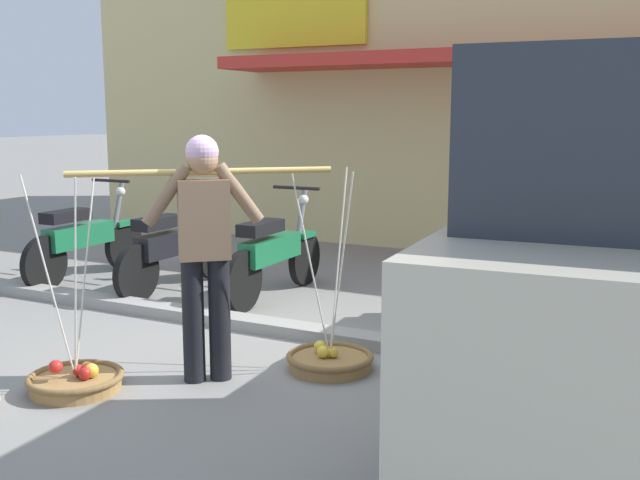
{
  "coord_description": "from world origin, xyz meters",
  "views": [
    {
      "loc": [
        3.07,
        -4.53,
        1.83
      ],
      "look_at": [
        0.47,
        0.6,
        0.85
      ],
      "focal_mm": 41.64,
      "sensor_mm": 36.0,
      "label": 1
    }
  ],
  "objects_px": {
    "fruit_vendor": "(204,242)",
    "motorcycle_third_in_row": "(274,254)",
    "motorcycle_nearest_shop": "(84,240)",
    "wooden_crate": "(521,292)",
    "fruit_basket_right_side": "(76,379)",
    "fruit_basket_left_side": "(330,359)",
    "motorcycle_second_in_row": "(175,248)"
  },
  "relations": [
    {
      "from": "fruit_basket_right_side",
      "to": "motorcycle_nearest_shop",
      "type": "xyz_separation_m",
      "value": [
        -2.4,
        2.54,
        0.38
      ]
    },
    {
      "from": "fruit_basket_left_side",
      "to": "fruit_basket_right_side",
      "type": "relative_size",
      "value": 1.0
    },
    {
      "from": "fruit_basket_right_side",
      "to": "motorcycle_third_in_row",
      "type": "xyz_separation_m",
      "value": [
        -0.1,
        2.78,
        0.38
      ]
    },
    {
      "from": "motorcycle_nearest_shop",
      "to": "wooden_crate",
      "type": "distance_m",
      "value": 4.7
    },
    {
      "from": "motorcycle_nearest_shop",
      "to": "fruit_vendor",
      "type": "bearing_deg",
      "value": -32.79
    },
    {
      "from": "fruit_basket_left_side",
      "to": "motorcycle_third_in_row",
      "type": "distance_m",
      "value": 2.2
    },
    {
      "from": "motorcycle_second_in_row",
      "to": "wooden_crate",
      "type": "bearing_deg",
      "value": 14.47
    },
    {
      "from": "fruit_basket_left_side",
      "to": "motorcycle_third_in_row",
      "type": "bearing_deg",
      "value": 131.09
    },
    {
      "from": "fruit_basket_left_side",
      "to": "motorcycle_nearest_shop",
      "type": "distance_m",
      "value": 3.99
    },
    {
      "from": "fruit_basket_right_side",
      "to": "motorcycle_second_in_row",
      "type": "bearing_deg",
      "value": 114.52
    },
    {
      "from": "wooden_crate",
      "to": "motorcycle_second_in_row",
      "type": "bearing_deg",
      "value": -165.53
    },
    {
      "from": "fruit_vendor",
      "to": "wooden_crate",
      "type": "height_order",
      "value": "fruit_vendor"
    },
    {
      "from": "wooden_crate",
      "to": "motorcycle_third_in_row",
      "type": "bearing_deg",
      "value": -163.08
    },
    {
      "from": "fruit_basket_right_side",
      "to": "fruit_vendor",
      "type": "bearing_deg",
      "value": 40.8
    },
    {
      "from": "motorcycle_third_in_row",
      "to": "fruit_vendor",
      "type": "bearing_deg",
      "value": -71.01
    },
    {
      "from": "fruit_basket_left_side",
      "to": "motorcycle_third_in_row",
      "type": "height_order",
      "value": "fruit_basket_left_side"
    },
    {
      "from": "fruit_vendor",
      "to": "motorcycle_third_in_row",
      "type": "distance_m",
      "value": 2.39
    },
    {
      "from": "fruit_basket_left_side",
      "to": "motorcycle_second_in_row",
      "type": "bearing_deg",
      "value": 149.93
    },
    {
      "from": "fruit_basket_left_side",
      "to": "wooden_crate",
      "type": "distance_m",
      "value": 2.49
    },
    {
      "from": "motorcycle_third_in_row",
      "to": "fruit_basket_left_side",
      "type": "bearing_deg",
      "value": -48.91
    },
    {
      "from": "fruit_basket_left_side",
      "to": "wooden_crate",
      "type": "bearing_deg",
      "value": 69.5
    },
    {
      "from": "fruit_vendor",
      "to": "wooden_crate",
      "type": "distance_m",
      "value": 3.39
    },
    {
      "from": "wooden_crate",
      "to": "fruit_vendor",
      "type": "bearing_deg",
      "value": -117.86
    },
    {
      "from": "motorcycle_second_in_row",
      "to": "wooden_crate",
      "type": "height_order",
      "value": "motorcycle_second_in_row"
    },
    {
      "from": "fruit_basket_left_side",
      "to": "wooden_crate",
      "type": "xyz_separation_m",
      "value": [
        0.87,
        2.33,
        0.09
      ]
    },
    {
      "from": "fruit_basket_right_side",
      "to": "motorcycle_nearest_shop",
      "type": "relative_size",
      "value": 0.8
    },
    {
      "from": "motorcycle_nearest_shop",
      "to": "motorcycle_third_in_row",
      "type": "relative_size",
      "value": 1.0
    },
    {
      "from": "fruit_basket_left_side",
      "to": "motorcycle_second_in_row",
      "type": "distance_m",
      "value": 2.93
    },
    {
      "from": "fruit_basket_right_side",
      "to": "fruit_basket_left_side",
      "type": "bearing_deg",
      "value": 40.83
    },
    {
      "from": "fruit_basket_left_side",
      "to": "motorcycle_nearest_shop",
      "type": "relative_size",
      "value": 0.8
    },
    {
      "from": "motorcycle_second_in_row",
      "to": "motorcycle_third_in_row",
      "type": "relative_size",
      "value": 1.0
    },
    {
      "from": "motorcycle_second_in_row",
      "to": "fruit_basket_left_side",
      "type": "bearing_deg",
      "value": -30.07
    }
  ]
}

